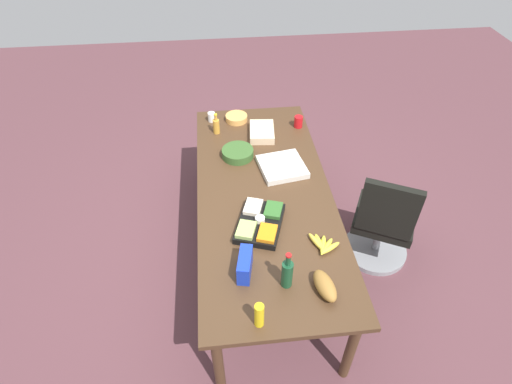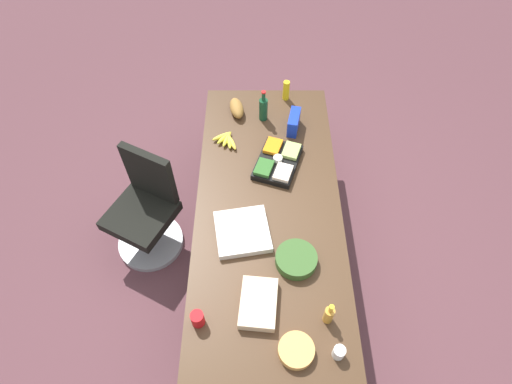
{
  "view_description": "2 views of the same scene",
  "coord_description": "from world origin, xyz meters",
  "px_view_note": "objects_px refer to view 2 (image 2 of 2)",
  "views": [
    {
      "loc": [
        -2.36,
        0.32,
        2.92
      ],
      "look_at": [
        -0.08,
        0.07,
        0.83
      ],
      "focal_mm": 28.6,
      "sensor_mm": 36.0,
      "label": 1
    },
    {
      "loc": [
        1.74,
        -0.09,
        3.24
      ],
      "look_at": [
        -0.03,
        -0.09,
        0.86
      ],
      "focal_mm": 29.34,
      "sensor_mm": 36.0,
      "label": 2
    }
  ],
  "objects_px": {
    "banana_bunch": "(227,139)",
    "bread_loaf": "(237,108)",
    "conference_table": "(268,208)",
    "red_solo_cup": "(198,319)",
    "mustard_bottle": "(286,90)",
    "dressing_bottle": "(329,315)",
    "chip_bowl": "(296,350)",
    "wine_bottle": "(263,109)",
    "sheet_cake": "(258,303)",
    "pizza_box": "(242,232)",
    "paper_cup": "(339,352)",
    "salad_bowl": "(296,259)",
    "veggie_tray": "(278,161)",
    "chip_bag_blue": "(294,122)",
    "office_chair": "(146,215)"
  },
  "relations": [
    {
      "from": "banana_bunch",
      "to": "bread_loaf",
      "type": "relative_size",
      "value": 0.9
    },
    {
      "from": "conference_table",
      "to": "red_solo_cup",
      "type": "bearing_deg",
      "value": -26.45
    },
    {
      "from": "conference_table",
      "to": "banana_bunch",
      "type": "relative_size",
      "value": 11.55
    },
    {
      "from": "banana_bunch",
      "to": "mustard_bottle",
      "type": "xyz_separation_m",
      "value": [
        -0.52,
        0.5,
        0.07
      ]
    },
    {
      "from": "dressing_bottle",
      "to": "chip_bowl",
      "type": "bearing_deg",
      "value": -46.2
    },
    {
      "from": "wine_bottle",
      "to": "sheet_cake",
      "type": "bearing_deg",
      "value": -1.54
    },
    {
      "from": "pizza_box",
      "to": "sheet_cake",
      "type": "distance_m",
      "value": 0.53
    },
    {
      "from": "dressing_bottle",
      "to": "red_solo_cup",
      "type": "relative_size",
      "value": 1.84
    },
    {
      "from": "wine_bottle",
      "to": "bread_loaf",
      "type": "height_order",
      "value": "wine_bottle"
    },
    {
      "from": "conference_table",
      "to": "wine_bottle",
      "type": "bearing_deg",
      "value": -178.05
    },
    {
      "from": "dressing_bottle",
      "to": "paper_cup",
      "type": "relative_size",
      "value": 2.25
    },
    {
      "from": "dressing_bottle",
      "to": "pizza_box",
      "type": "xyz_separation_m",
      "value": [
        -0.6,
        -0.52,
        -0.05
      ]
    },
    {
      "from": "salad_bowl",
      "to": "wine_bottle",
      "type": "bearing_deg",
      "value": -171.48
    },
    {
      "from": "conference_table",
      "to": "bread_loaf",
      "type": "relative_size",
      "value": 10.36
    },
    {
      "from": "chip_bowl",
      "to": "red_solo_cup",
      "type": "bearing_deg",
      "value": -106.77
    },
    {
      "from": "red_solo_cup",
      "to": "mustard_bottle",
      "type": "bearing_deg",
      "value": 163.21
    },
    {
      "from": "veggie_tray",
      "to": "bread_loaf",
      "type": "relative_size",
      "value": 2.06
    },
    {
      "from": "red_solo_cup",
      "to": "chip_bowl",
      "type": "bearing_deg",
      "value": 73.23
    },
    {
      "from": "veggie_tray",
      "to": "dressing_bottle",
      "type": "bearing_deg",
      "value": 12.16
    },
    {
      "from": "conference_table",
      "to": "chip_bag_blue",
      "type": "relative_size",
      "value": 11.3
    },
    {
      "from": "salad_bowl",
      "to": "sheet_cake",
      "type": "relative_size",
      "value": 0.85
    },
    {
      "from": "dressing_bottle",
      "to": "chip_bowl",
      "type": "xyz_separation_m",
      "value": [
        0.19,
        -0.2,
        -0.05
      ]
    },
    {
      "from": "red_solo_cup",
      "to": "paper_cup",
      "type": "bearing_deg",
      "value": 76.92
    },
    {
      "from": "salad_bowl",
      "to": "banana_bunch",
      "type": "xyz_separation_m",
      "value": [
        -1.08,
        -0.5,
        -0.01
      ]
    },
    {
      "from": "paper_cup",
      "to": "mustard_bottle",
      "type": "bearing_deg",
      "value": -174.57
    },
    {
      "from": "salad_bowl",
      "to": "wine_bottle",
      "type": "xyz_separation_m",
      "value": [
        -1.35,
        -0.2,
        0.08
      ]
    },
    {
      "from": "veggie_tray",
      "to": "mustard_bottle",
      "type": "distance_m",
      "value": 0.77
    },
    {
      "from": "office_chair",
      "to": "paper_cup",
      "type": "bearing_deg",
      "value": 48.59
    },
    {
      "from": "red_solo_cup",
      "to": "sheet_cake",
      "type": "height_order",
      "value": "red_solo_cup"
    },
    {
      "from": "salad_bowl",
      "to": "paper_cup",
      "type": "relative_size",
      "value": 3.04
    },
    {
      "from": "wine_bottle",
      "to": "paper_cup",
      "type": "distance_m",
      "value": 1.99
    },
    {
      "from": "pizza_box",
      "to": "red_solo_cup",
      "type": "bearing_deg",
      "value": -31.81
    },
    {
      "from": "pizza_box",
      "to": "bread_loaf",
      "type": "xyz_separation_m",
      "value": [
        -1.21,
        -0.07,
        0.03
      ]
    },
    {
      "from": "wine_bottle",
      "to": "red_solo_cup",
      "type": "bearing_deg",
      "value": -12.99
    },
    {
      "from": "red_solo_cup",
      "to": "bread_loaf",
      "type": "xyz_separation_m",
      "value": [
        -1.83,
        0.18,
        -0.01
      ]
    },
    {
      "from": "pizza_box",
      "to": "paper_cup",
      "type": "height_order",
      "value": "paper_cup"
    },
    {
      "from": "chip_bag_blue",
      "to": "banana_bunch",
      "type": "bearing_deg",
      "value": -74.96
    },
    {
      "from": "red_solo_cup",
      "to": "sheet_cake",
      "type": "distance_m",
      "value": 0.37
    },
    {
      "from": "wine_bottle",
      "to": "banana_bunch",
      "type": "xyz_separation_m",
      "value": [
        0.27,
        -0.3,
        -0.09
      ]
    },
    {
      "from": "salad_bowl",
      "to": "wine_bottle",
      "type": "distance_m",
      "value": 1.37
    },
    {
      "from": "red_solo_cup",
      "to": "wine_bottle",
      "type": "bearing_deg",
      "value": 167.01
    },
    {
      "from": "red_solo_cup",
      "to": "pizza_box",
      "type": "relative_size",
      "value": 0.31
    },
    {
      "from": "chip_bowl",
      "to": "mustard_bottle",
      "type": "bearing_deg",
      "value": 179.2
    },
    {
      "from": "banana_bunch",
      "to": "paper_cup",
      "type": "distance_m",
      "value": 1.82
    },
    {
      "from": "paper_cup",
      "to": "banana_bunch",
      "type": "bearing_deg",
      "value": -157.12
    },
    {
      "from": "conference_table",
      "to": "paper_cup",
      "type": "distance_m",
      "value": 1.13
    },
    {
      "from": "pizza_box",
      "to": "wine_bottle",
      "type": "bearing_deg",
      "value": 162.73
    },
    {
      "from": "wine_bottle",
      "to": "paper_cup",
      "type": "height_order",
      "value": "wine_bottle"
    },
    {
      "from": "veggie_tray",
      "to": "chip_bowl",
      "type": "relative_size",
      "value": 2.34
    },
    {
      "from": "salad_bowl",
      "to": "veggie_tray",
      "type": "distance_m",
      "value": 0.84
    }
  ]
}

